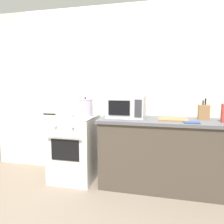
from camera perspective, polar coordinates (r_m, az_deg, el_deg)
ground_plane at (r=2.71m, az=-7.85°, el=-23.04°), size 10.00×10.00×0.00m
back_wall at (r=3.19m, az=3.19°, el=5.23°), size 4.40×0.10×2.50m
lower_cabinet_right at (r=2.94m, az=13.61°, el=-11.25°), size 1.64×0.56×0.88m
countertop_right at (r=2.83m, az=13.90°, el=-2.38°), size 1.70×0.60×0.04m
stove at (r=3.16m, az=-10.01°, el=-9.45°), size 0.60×0.64×0.92m
stock_pot at (r=3.03m, az=-7.13°, el=1.18°), size 0.30×0.21×0.28m
frying_pan at (r=3.00m, az=-12.57°, el=-0.90°), size 0.45×0.25×0.05m
microwave at (r=2.90m, az=3.79°, el=1.46°), size 0.50×0.37×0.30m
cutting_board at (r=2.81m, az=16.03°, el=-1.90°), size 0.36×0.26×0.02m
knife_block at (r=2.98m, az=23.34°, el=-0.02°), size 0.13×0.10×0.27m
oven_mitt at (r=2.67m, az=20.50°, el=-2.60°), size 0.18×0.14×0.02m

